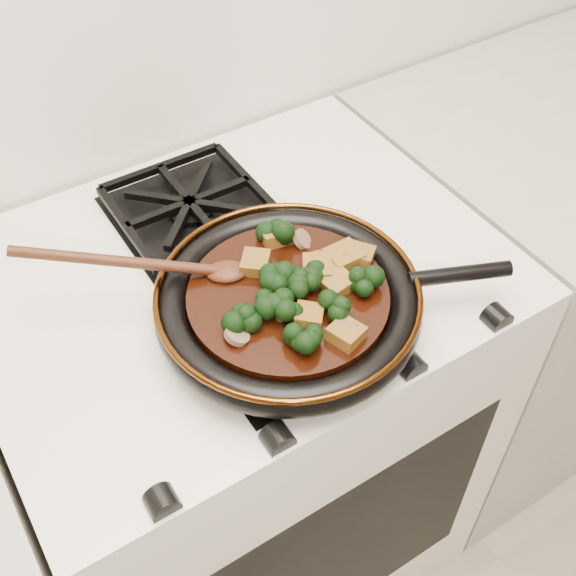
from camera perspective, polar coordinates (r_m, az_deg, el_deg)
stove at (r=1.41m, az=-3.22°, el=-11.29°), size 0.76×0.60×0.90m
burner_grate_front at (r=0.96m, az=-0.16°, el=-2.79°), size 0.23×0.23×0.03m
burner_grate_back at (r=1.14m, az=-7.75°, el=6.37°), size 0.23×0.23×0.03m
skillet at (r=0.95m, az=0.12°, el=-1.06°), size 0.46×0.35×0.05m
braising_sauce at (r=0.94m, az=0.00°, el=-0.87°), size 0.26×0.26×0.02m
tofu_cube_0 at (r=0.96m, az=-2.58°, el=1.93°), size 0.05×0.05×0.02m
tofu_cube_1 at (r=0.95m, az=2.74°, el=1.12°), size 0.05×0.05×0.03m
tofu_cube_2 at (r=0.88m, az=4.61°, el=-3.64°), size 0.05×0.05×0.02m
tofu_cube_3 at (r=0.90m, az=1.64°, el=-2.31°), size 0.05×0.05×0.03m
tofu_cube_4 at (r=0.97m, az=4.47°, el=2.37°), size 0.05×0.05×0.03m
tofu_cube_5 at (r=0.98m, az=5.59°, el=2.55°), size 0.05×0.05×0.03m
tofu_cube_6 at (r=0.94m, az=3.97°, el=0.30°), size 0.04×0.04×0.02m
tofu_cube_7 at (r=1.00m, az=-0.97°, el=4.17°), size 0.05×0.04×0.03m
tofu_cube_8 at (r=0.96m, az=2.35°, el=1.47°), size 0.06×0.06×0.03m
broccoli_floret_0 at (r=0.91m, az=4.02°, el=-1.48°), size 0.08×0.08×0.06m
broccoli_floret_1 at (r=0.93m, az=-1.46°, el=-0.20°), size 0.08×0.08×0.05m
broccoli_floret_2 at (r=0.93m, az=1.02°, el=0.16°), size 0.08×0.09×0.07m
broccoli_floret_3 at (r=0.94m, az=1.84°, el=0.76°), size 0.09×0.08×0.06m
broccoli_floret_4 at (r=1.00m, az=-0.70°, el=4.27°), size 0.09×0.09×0.07m
broccoli_floret_5 at (r=0.87m, az=1.14°, el=-4.06°), size 0.07×0.08×0.08m
broccoli_floret_6 at (r=0.94m, az=-0.37°, el=0.59°), size 0.08×0.09×0.06m
broccoli_floret_7 at (r=0.94m, az=6.14°, el=0.08°), size 0.06×0.06×0.05m
broccoli_floret_8 at (r=0.90m, az=-0.56°, el=-1.96°), size 0.08×0.10×0.08m
broccoli_floret_9 at (r=0.90m, az=-3.84°, el=-2.68°), size 0.09×0.09×0.07m
carrot_coin_0 at (r=0.92m, az=3.54°, el=-0.93°), size 0.03×0.03×0.02m
carrot_coin_1 at (r=0.98m, az=2.62°, el=2.40°), size 0.03×0.03×0.02m
carrot_coin_2 at (r=0.97m, az=3.65°, el=1.79°), size 0.03×0.03×0.01m
carrot_coin_3 at (r=0.90m, az=1.11°, el=-2.44°), size 0.03×0.03×0.01m
mushroom_slice_0 at (r=0.88m, az=-4.05°, el=-3.72°), size 0.04×0.04×0.02m
mushroom_slice_1 at (r=0.89m, az=4.90°, el=-3.00°), size 0.04×0.04×0.03m
mushroom_slice_2 at (r=1.00m, az=1.14°, el=3.85°), size 0.04×0.04×0.03m
wooden_spoon at (r=0.95m, az=-9.80°, el=1.75°), size 0.16×0.10×0.28m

